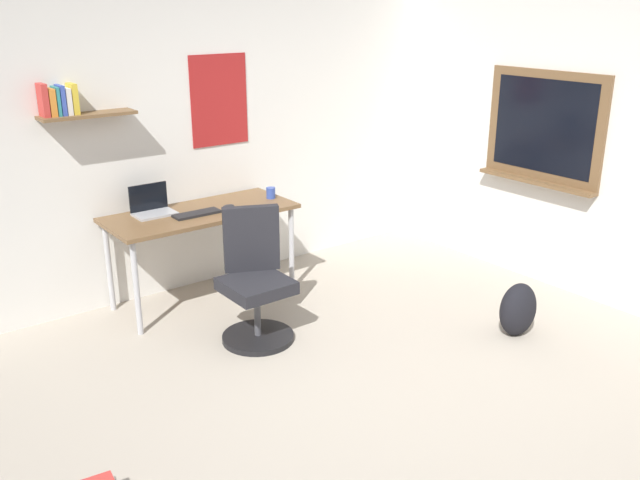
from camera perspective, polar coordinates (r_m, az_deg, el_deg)
ground_plane at (r=4.31m, az=5.37°, el=-13.43°), size 5.20×5.20×0.00m
wall_back at (r=5.75m, az=-11.14°, el=8.73°), size 5.00×0.30×2.60m
wall_right at (r=5.71m, az=24.23°, el=7.30°), size 0.22×5.00×2.60m
desk at (r=5.50m, az=-9.88°, el=1.67°), size 1.49×0.65×0.76m
office_chair at (r=4.92m, az=-5.42°, el=-3.72°), size 0.54×0.56×0.95m
laptop at (r=5.46m, az=-13.82°, el=2.68°), size 0.31×0.21×0.23m
keyboard at (r=5.37m, az=-10.23°, el=2.17°), size 0.37×0.13×0.02m
computer_mouse at (r=5.49m, az=-7.65°, el=2.78°), size 0.10×0.06×0.03m
coffee_mug at (r=5.75m, az=-4.13°, el=3.94°), size 0.08×0.08×0.09m
backpack at (r=5.21m, az=16.17°, el=-5.58°), size 0.32×0.22×0.40m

